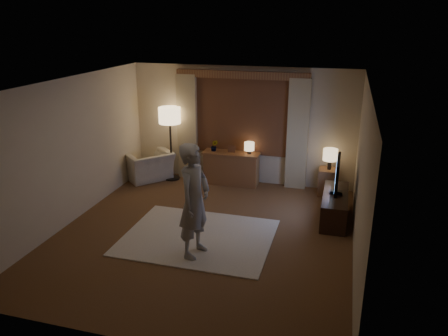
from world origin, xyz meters
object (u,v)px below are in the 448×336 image
(side_table, at_px, (328,182))
(sideboard, at_px, (231,169))
(armchair, at_px, (149,165))
(tv_stand, at_px, (335,206))
(person, at_px, (194,201))

(side_table, bearing_deg, sideboard, 178.66)
(armchair, bearing_deg, tv_stand, 117.57)
(person, bearing_deg, tv_stand, -35.88)
(armchair, relative_size, tv_stand, 0.72)
(armchair, height_order, tv_stand, armchair)
(armchair, height_order, person, person)
(person, bearing_deg, side_table, -19.94)
(armchair, xyz_separation_m, side_table, (4.06, 0.17, -0.05))
(side_table, height_order, tv_stand, side_table)
(sideboard, relative_size, armchair, 1.19)
(armchair, bearing_deg, side_table, 133.64)
(sideboard, relative_size, tv_stand, 0.86)
(armchair, distance_m, side_table, 4.06)
(sideboard, height_order, side_table, sideboard)
(armchair, xyz_separation_m, tv_stand, (4.24, -1.03, -0.08))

